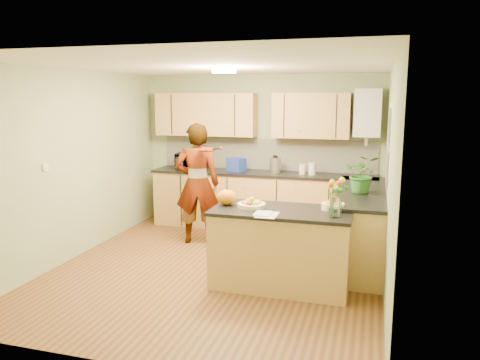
# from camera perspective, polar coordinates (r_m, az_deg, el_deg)

# --- Properties ---
(floor) EXTENTS (4.50, 4.50, 0.00)m
(floor) POSITION_cam_1_polar(r_m,az_deg,el_deg) (6.01, -2.73, -10.75)
(floor) COLOR brown
(floor) RESTS_ON ground
(ceiling) EXTENTS (4.00, 4.50, 0.02)m
(ceiling) POSITION_cam_1_polar(r_m,az_deg,el_deg) (5.63, -2.95, 13.77)
(ceiling) COLOR white
(ceiling) RESTS_ON wall_back
(wall_back) EXTENTS (4.00, 0.02, 2.50)m
(wall_back) POSITION_cam_1_polar(r_m,az_deg,el_deg) (7.83, 2.54, 3.57)
(wall_back) COLOR #8EA173
(wall_back) RESTS_ON floor
(wall_front) EXTENTS (4.00, 0.02, 2.50)m
(wall_front) POSITION_cam_1_polar(r_m,az_deg,el_deg) (3.68, -14.35, -4.19)
(wall_front) COLOR #8EA173
(wall_front) RESTS_ON floor
(wall_left) EXTENTS (0.02, 4.50, 2.50)m
(wall_left) POSITION_cam_1_polar(r_m,az_deg,el_deg) (6.61, -19.47, 1.79)
(wall_left) COLOR #8EA173
(wall_left) RESTS_ON floor
(wall_right) EXTENTS (0.02, 4.50, 2.50)m
(wall_right) POSITION_cam_1_polar(r_m,az_deg,el_deg) (5.39, 17.72, 0.13)
(wall_right) COLOR #8EA173
(wall_right) RESTS_ON floor
(back_counter) EXTENTS (3.64, 0.62, 0.94)m
(back_counter) POSITION_cam_1_polar(r_m,az_deg,el_deg) (7.65, 2.69, -2.51)
(back_counter) COLOR tan
(back_counter) RESTS_ON floor
(right_counter) EXTENTS (0.62, 2.24, 0.94)m
(right_counter) POSITION_cam_1_polar(r_m,az_deg,el_deg) (6.38, 14.47, -5.37)
(right_counter) COLOR tan
(right_counter) RESTS_ON floor
(splashback) EXTENTS (3.60, 0.02, 0.52)m
(splashback) POSITION_cam_1_polar(r_m,az_deg,el_deg) (7.80, 3.23, 3.17)
(splashback) COLOR silver
(splashback) RESTS_ON back_counter
(upper_cabinets) EXTENTS (3.20, 0.34, 0.70)m
(upper_cabinets) POSITION_cam_1_polar(r_m,az_deg,el_deg) (7.66, 0.98, 7.94)
(upper_cabinets) COLOR tan
(upper_cabinets) RESTS_ON wall_back
(boiler) EXTENTS (0.40, 0.30, 0.86)m
(boiler) POSITION_cam_1_polar(r_m,az_deg,el_deg) (7.40, 15.29, 7.87)
(boiler) COLOR silver
(boiler) RESTS_ON wall_back
(window_right) EXTENTS (0.01, 1.30, 1.05)m
(window_right) POSITION_cam_1_polar(r_m,az_deg,el_deg) (5.94, 17.68, 3.94)
(window_right) COLOR silver
(window_right) RESTS_ON wall_right
(light_switch) EXTENTS (0.02, 0.09, 0.09)m
(light_switch) POSITION_cam_1_polar(r_m,az_deg,el_deg) (6.12, -22.63, 1.45)
(light_switch) COLOR silver
(light_switch) RESTS_ON wall_left
(ceiling_lamp) EXTENTS (0.30, 0.30, 0.07)m
(ceiling_lamp) POSITION_cam_1_polar(r_m,az_deg,el_deg) (5.91, -1.97, 13.22)
(ceiling_lamp) COLOR #FFEABF
(ceiling_lamp) RESTS_ON ceiling
(peninsula_island) EXTENTS (1.56, 0.80, 0.90)m
(peninsula_island) POSITION_cam_1_polar(r_m,az_deg,el_deg) (5.39, 5.04, -8.21)
(peninsula_island) COLOR tan
(peninsula_island) RESTS_ON floor
(fruit_dish) EXTENTS (0.32, 0.32, 0.11)m
(fruit_dish) POSITION_cam_1_polar(r_m,az_deg,el_deg) (5.33, 1.42, -2.87)
(fruit_dish) COLOR #FAE9C8
(fruit_dish) RESTS_ON peninsula_island
(orange_bowl) EXTENTS (0.25, 0.25, 0.15)m
(orange_bowl) POSITION_cam_1_polar(r_m,az_deg,el_deg) (5.32, 11.27, -2.90)
(orange_bowl) COLOR #FAE9C8
(orange_bowl) RESTS_ON peninsula_island
(flower_vase) EXTENTS (0.25, 0.25, 0.46)m
(flower_vase) POSITION_cam_1_polar(r_m,az_deg,el_deg) (4.95, 11.60, -1.06)
(flower_vase) COLOR silver
(flower_vase) RESTS_ON peninsula_island
(orange_bag) EXTENTS (0.26, 0.23, 0.18)m
(orange_bag) POSITION_cam_1_polar(r_m,az_deg,el_deg) (5.45, -1.61, -2.12)
(orange_bag) COLOR orange
(orange_bag) RESTS_ON peninsula_island
(papers) EXTENTS (0.22, 0.30, 0.01)m
(papers) POSITION_cam_1_polar(r_m,az_deg,el_deg) (5.00, 3.32, -4.24)
(papers) COLOR silver
(papers) RESTS_ON peninsula_island
(violinist) EXTENTS (0.74, 0.59, 1.78)m
(violinist) POSITION_cam_1_polar(r_m,az_deg,el_deg) (6.86, -5.23, -0.45)
(violinist) COLOR #E1A789
(violinist) RESTS_ON floor
(violin) EXTENTS (0.56, 0.49, 0.14)m
(violin) POSITION_cam_1_polar(r_m,az_deg,el_deg) (6.51, -4.36, 3.74)
(violin) COLOR #4C1304
(violin) RESTS_ON violinist
(microwave) EXTENTS (0.49, 0.33, 0.27)m
(microwave) POSITION_cam_1_polar(r_m,az_deg,el_deg) (7.91, -5.93, 2.32)
(microwave) COLOR silver
(microwave) RESTS_ON back_counter
(blue_box) EXTENTS (0.33, 0.29, 0.22)m
(blue_box) POSITION_cam_1_polar(r_m,az_deg,el_deg) (7.63, -0.45, 1.89)
(blue_box) COLOR #213597
(blue_box) RESTS_ON back_counter
(kettle) EXTENTS (0.18, 0.18, 0.33)m
(kettle) POSITION_cam_1_polar(r_m,az_deg,el_deg) (7.47, 4.31, 1.89)
(kettle) COLOR #B9B8BD
(kettle) RESTS_ON back_counter
(jar_cream) EXTENTS (0.12, 0.12, 0.16)m
(jar_cream) POSITION_cam_1_polar(r_m,az_deg,el_deg) (7.42, 7.60, 1.32)
(jar_cream) COLOR #FAE9C8
(jar_cream) RESTS_ON back_counter
(jar_white) EXTENTS (0.12, 0.12, 0.18)m
(jar_white) POSITION_cam_1_polar(r_m,az_deg,el_deg) (7.39, 8.80, 1.35)
(jar_white) COLOR silver
(jar_white) RESTS_ON back_counter
(potted_plant) EXTENTS (0.46, 0.40, 0.48)m
(potted_plant) POSITION_cam_1_polar(r_m,az_deg,el_deg) (6.08, 14.72, 0.71)
(potted_plant) COLOR #327326
(potted_plant) RESTS_ON right_counter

